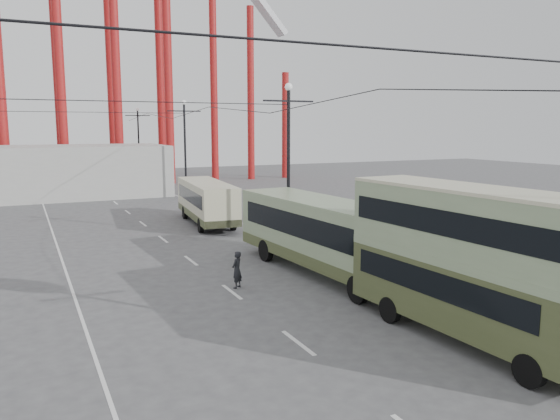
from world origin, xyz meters
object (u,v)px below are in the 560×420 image
single_decker_green (327,234)px  single_decker_cream (207,200)px  double_decker_bus (473,257)px  pedestrian (237,270)px

single_decker_green → single_decker_cream: size_ratio=1.26×
single_decker_green → single_decker_cream: 15.34m
double_decker_bus → single_decker_green: (-0.04, 8.96, -0.84)m
single_decker_green → single_decker_cream: (-0.82, 15.32, -0.27)m
single_decker_cream → pedestrian: size_ratio=6.15×
double_decker_bus → pedestrian: (-4.56, 8.74, -1.99)m
single_decker_cream → pedestrian: single_decker_cream is taller
pedestrian → single_decker_cream: bearing=-143.1°
single_decker_cream → pedestrian: 15.99m
double_decker_bus → pedestrian: size_ratio=5.89×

